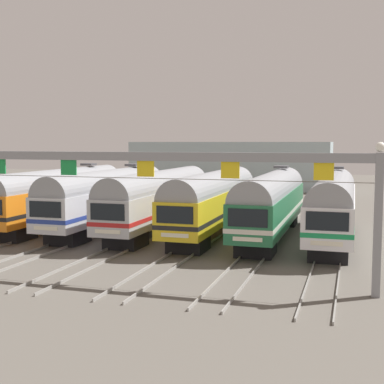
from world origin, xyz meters
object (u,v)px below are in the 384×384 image
at_px(commuter_train_green, 272,201).
at_px(commuter_train_white, 334,203).
at_px(commuter_train_silver, 108,196).
at_px(commuter_train_yellow, 214,199).
at_px(commuter_train_stainless, 159,198).
at_px(commuter_train_orange, 60,194).
at_px(catenary_gantry, 106,173).

xyz_separation_m(commuter_train_green, commuter_train_white, (4.36, 0.00, 0.00)).
height_order(commuter_train_silver, commuter_train_yellow, same).
bearing_deg(commuter_train_stainless, commuter_train_white, 0.02).
distance_m(commuter_train_yellow, commuter_train_green, 4.36).
distance_m(commuter_train_orange, commuter_train_silver, 4.36).
distance_m(commuter_train_orange, commuter_train_yellow, 13.08).
bearing_deg(commuter_train_yellow, commuter_train_green, 0.00).
distance_m(commuter_train_stainless, commuter_train_yellow, 4.36).
xyz_separation_m(commuter_train_yellow, commuter_train_white, (8.72, 0.00, 0.00)).
height_order(commuter_train_green, catenary_gantry, catenary_gantry).
relative_size(commuter_train_silver, catenary_gantry, 0.67).
height_order(commuter_train_orange, commuter_train_white, same).
distance_m(commuter_train_white, catenary_gantry, 17.56).
distance_m(commuter_train_yellow, commuter_train_white, 8.72).
distance_m(commuter_train_silver, commuter_train_yellow, 8.72).
xyz_separation_m(commuter_train_silver, commuter_train_stainless, (4.36, -0.00, -0.00)).
xyz_separation_m(commuter_train_stainless, commuter_train_green, (8.72, 0.00, 0.00)).
height_order(commuter_train_orange, commuter_train_stainless, commuter_train_orange).
height_order(commuter_train_silver, commuter_train_white, same).
bearing_deg(commuter_train_stainless, commuter_train_green, 0.03).
relative_size(commuter_train_white, catenary_gantry, 0.67).
xyz_separation_m(commuter_train_silver, commuter_train_green, (13.08, 0.00, 0.00)).
xyz_separation_m(commuter_train_orange, commuter_train_stainless, (8.72, -0.00, -0.00)).
xyz_separation_m(commuter_train_orange, commuter_train_green, (17.43, 0.00, 0.00)).
distance_m(commuter_train_stainless, commuter_train_green, 8.72).
height_order(commuter_train_yellow, commuter_train_green, same).
bearing_deg(commuter_train_green, commuter_train_stainless, -179.97).
xyz_separation_m(commuter_train_yellow, commuter_train_green, (4.36, 0.00, 0.00)).
xyz_separation_m(commuter_train_orange, catenary_gantry, (10.90, -13.50, 2.69)).
bearing_deg(commuter_train_stainless, commuter_train_silver, 179.94).
relative_size(commuter_train_orange, catenary_gantry, 0.67).
distance_m(commuter_train_green, commuter_train_white, 4.36).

